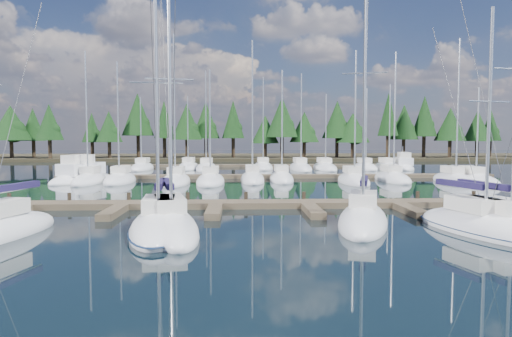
{
  "coord_description": "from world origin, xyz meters",
  "views": [
    {
      "loc": [
        -4.53,
        -12.18,
        4.63
      ],
      "look_at": [
        -3.2,
        22.0,
        2.32
      ],
      "focal_mm": 32.0,
      "sensor_mm": 36.0,
      "label": 1
    }
  ],
  "objects_px": {
    "main_dock": "(307,205)",
    "motor_yacht_left": "(81,177)",
    "front_sailboat_1": "(159,227)",
    "front_sailboat_5": "(504,228)",
    "front_sailboat_4": "(478,227)",
    "front_sailboat_2": "(171,226)",
    "front_sailboat_3": "(363,220)",
    "motor_yacht_right": "(403,166)"
  },
  "relations": [
    {
      "from": "front_sailboat_2",
      "to": "motor_yacht_right",
      "type": "distance_m",
      "value": 51.84
    },
    {
      "from": "motor_yacht_left",
      "to": "motor_yacht_right",
      "type": "bearing_deg",
      "value": 23.22
    },
    {
      "from": "front_sailboat_3",
      "to": "motor_yacht_left",
      "type": "xyz_separation_m",
      "value": [
        -23.15,
        24.93,
        0.21
      ]
    },
    {
      "from": "front_sailboat_5",
      "to": "front_sailboat_3",
      "type": "bearing_deg",
      "value": 157.13
    },
    {
      "from": "front_sailboat_5",
      "to": "motor_yacht_left",
      "type": "relative_size",
      "value": 1.44
    },
    {
      "from": "front_sailboat_5",
      "to": "front_sailboat_4",
      "type": "bearing_deg",
      "value": 153.91
    },
    {
      "from": "front_sailboat_5",
      "to": "motor_yacht_left",
      "type": "height_order",
      "value": "front_sailboat_5"
    },
    {
      "from": "front_sailboat_3",
      "to": "motor_yacht_right",
      "type": "height_order",
      "value": "front_sailboat_3"
    },
    {
      "from": "front_sailboat_3",
      "to": "front_sailboat_5",
      "type": "distance_m",
      "value": 6.63
    },
    {
      "from": "motor_yacht_left",
      "to": "front_sailboat_4",
      "type": "bearing_deg",
      "value": -43.71
    },
    {
      "from": "front_sailboat_3",
      "to": "motor_yacht_left",
      "type": "relative_size",
      "value": 1.46
    },
    {
      "from": "main_dock",
      "to": "motor_yacht_right",
      "type": "distance_m",
      "value": 41.64
    },
    {
      "from": "front_sailboat_4",
      "to": "motor_yacht_right",
      "type": "height_order",
      "value": "front_sailboat_4"
    },
    {
      "from": "front_sailboat_2",
      "to": "motor_yacht_left",
      "type": "bearing_deg",
      "value": 116.7
    },
    {
      "from": "front_sailboat_2",
      "to": "motor_yacht_left",
      "type": "height_order",
      "value": "front_sailboat_2"
    },
    {
      "from": "motor_yacht_right",
      "to": "front_sailboat_2",
      "type": "bearing_deg",
      "value": -122.3
    },
    {
      "from": "front_sailboat_2",
      "to": "front_sailboat_4",
      "type": "distance_m",
      "value": 15.09
    },
    {
      "from": "motor_yacht_right",
      "to": "front_sailboat_1",
      "type": "bearing_deg",
      "value": -122.74
    },
    {
      "from": "front_sailboat_1",
      "to": "motor_yacht_left",
      "type": "distance_m",
      "value": 29.26
    },
    {
      "from": "front_sailboat_2",
      "to": "motor_yacht_right",
      "type": "bearing_deg",
      "value": 57.7
    },
    {
      "from": "front_sailboat_2",
      "to": "front_sailboat_4",
      "type": "xyz_separation_m",
      "value": [
        15.07,
        -0.76,
        -0.02
      ]
    },
    {
      "from": "front_sailboat_3",
      "to": "front_sailboat_4",
      "type": "xyz_separation_m",
      "value": [
        5.13,
        -2.1,
        -0.03
      ]
    },
    {
      "from": "front_sailboat_3",
      "to": "front_sailboat_5",
      "type": "relative_size",
      "value": 1.02
    },
    {
      "from": "front_sailboat_3",
      "to": "front_sailboat_5",
      "type": "bearing_deg",
      "value": -22.87
    },
    {
      "from": "front_sailboat_3",
      "to": "motor_yacht_right",
      "type": "relative_size",
      "value": 1.68
    },
    {
      "from": "front_sailboat_3",
      "to": "motor_yacht_right",
      "type": "xyz_separation_m",
      "value": [
        17.76,
        42.48,
        0.16
      ]
    },
    {
      "from": "front_sailboat_3",
      "to": "front_sailboat_4",
      "type": "height_order",
      "value": "front_sailboat_3"
    },
    {
      "from": "front_sailboat_3",
      "to": "motor_yacht_right",
      "type": "distance_m",
      "value": 46.05
    },
    {
      "from": "front_sailboat_4",
      "to": "motor_yacht_left",
      "type": "relative_size",
      "value": 1.17
    },
    {
      "from": "front_sailboat_5",
      "to": "motor_yacht_left",
      "type": "xyz_separation_m",
      "value": [
        -29.26,
        27.51,
        0.22
      ]
    },
    {
      "from": "front_sailboat_1",
      "to": "front_sailboat_2",
      "type": "relative_size",
      "value": 0.98
    },
    {
      "from": "front_sailboat_5",
      "to": "motor_yacht_left",
      "type": "bearing_deg",
      "value": 136.77
    },
    {
      "from": "main_dock",
      "to": "front_sailboat_4",
      "type": "distance_m",
      "value": 10.73
    },
    {
      "from": "front_sailboat_1",
      "to": "motor_yacht_right",
      "type": "height_order",
      "value": "front_sailboat_1"
    },
    {
      "from": "main_dock",
      "to": "front_sailboat_1",
      "type": "height_order",
      "value": "front_sailboat_1"
    },
    {
      "from": "main_dock",
      "to": "front_sailboat_5",
      "type": "height_order",
      "value": "front_sailboat_5"
    },
    {
      "from": "front_sailboat_2",
      "to": "motor_yacht_right",
      "type": "relative_size",
      "value": 1.57
    },
    {
      "from": "front_sailboat_1",
      "to": "front_sailboat_5",
      "type": "distance_m",
      "value": 16.63
    },
    {
      "from": "main_dock",
      "to": "front_sailboat_5",
      "type": "xyz_separation_m",
      "value": [
        8.17,
        -8.44,
        0.09
      ]
    },
    {
      "from": "main_dock",
      "to": "motor_yacht_left",
      "type": "height_order",
      "value": "motor_yacht_left"
    },
    {
      "from": "front_sailboat_1",
      "to": "motor_yacht_right",
      "type": "relative_size",
      "value": 1.53
    },
    {
      "from": "front_sailboat_2",
      "to": "motor_yacht_right",
      "type": "xyz_separation_m",
      "value": [
        27.7,
        43.82,
        0.17
      ]
    }
  ]
}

